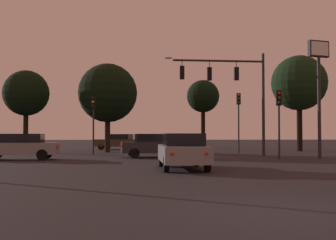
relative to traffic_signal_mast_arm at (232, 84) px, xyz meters
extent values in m
plane|color=black|center=(-3.85, 4.57, -4.94)|extent=(168.00, 168.00, 0.00)
cylinder|color=#232326|center=(2.18, 0.03, -1.42)|extent=(0.20, 0.20, 7.04)
cylinder|color=#232326|center=(-0.94, -0.03, 1.54)|extent=(6.24, 0.26, 0.14)
ellipsoid|color=#F4EACC|center=(-4.35, -0.10, 1.69)|extent=(0.56, 0.28, 0.16)
cylinder|color=#232326|center=(0.31, 0.00, 1.33)|extent=(0.05, 0.05, 0.41)
cube|color=black|center=(0.31, 0.00, 0.68)|extent=(0.30, 0.25, 0.90)
sphere|color=#4C0A0A|center=(0.31, 0.14, 0.96)|extent=(0.18, 0.18, 0.18)
sphere|color=#56380C|center=(0.31, 0.14, 0.68)|extent=(0.18, 0.18, 0.18)
sphere|color=#1EE04C|center=(0.31, 0.14, 0.40)|extent=(0.18, 0.18, 0.18)
cylinder|color=#232326|center=(-1.56, -0.04, 1.31)|extent=(0.05, 0.05, 0.45)
cube|color=black|center=(-1.56, -0.04, 0.64)|extent=(0.30, 0.25, 0.90)
sphere|color=#4C0A0A|center=(-1.56, 0.10, 0.92)|extent=(0.18, 0.18, 0.18)
sphere|color=#56380C|center=(-1.56, 0.10, 0.64)|extent=(0.18, 0.18, 0.18)
sphere|color=#1EE04C|center=(-1.56, 0.10, 0.36)|extent=(0.18, 0.18, 0.18)
cylinder|color=#232326|center=(-3.43, -0.08, 1.34)|extent=(0.05, 0.05, 0.39)
cube|color=black|center=(-3.43, -0.08, 0.70)|extent=(0.30, 0.25, 0.90)
sphere|color=#4C0A0A|center=(-3.43, 0.06, 0.98)|extent=(0.18, 0.18, 0.18)
sphere|color=#56380C|center=(-3.43, 0.06, 0.70)|extent=(0.18, 0.18, 0.18)
sphere|color=#1EE04C|center=(-3.43, 0.06, 0.42)|extent=(0.18, 0.18, 0.18)
cylinder|color=#232326|center=(2.01, -3.51, -3.34)|extent=(0.12, 0.12, 3.20)
cube|color=black|center=(2.01, -3.51, -1.29)|extent=(0.33, 0.28, 0.90)
sphere|color=red|center=(1.99, -3.65, -1.01)|extent=(0.18, 0.18, 0.18)
sphere|color=#56380C|center=(1.99, -3.65, -1.29)|extent=(0.18, 0.18, 0.18)
sphere|color=#0C4219|center=(1.99, -3.65, -1.57)|extent=(0.18, 0.18, 0.18)
cylinder|color=#232326|center=(-9.56, 2.35, -3.26)|extent=(0.12, 0.12, 3.36)
cube|color=black|center=(-9.56, 2.35, -1.13)|extent=(0.35, 0.31, 0.90)
sphere|color=#4C0A0A|center=(-9.59, 2.22, -0.85)|extent=(0.18, 0.18, 0.18)
sphere|color=#F9A319|center=(-9.59, 2.22, -1.13)|extent=(0.18, 0.18, 0.18)
sphere|color=#0C4219|center=(-9.59, 2.22, -1.41)|extent=(0.18, 0.18, 0.18)
cylinder|color=#232326|center=(1.66, 4.80, -3.01)|extent=(0.12, 0.12, 3.87)
cube|color=black|center=(1.66, 4.80, -0.62)|extent=(0.32, 0.26, 0.90)
sphere|color=red|center=(1.67, 4.66, -0.34)|extent=(0.18, 0.18, 0.18)
sphere|color=#56380C|center=(1.67, 4.66, -0.62)|extent=(0.18, 0.18, 0.18)
sphere|color=#0C4219|center=(1.67, 4.66, -0.90)|extent=(0.18, 0.18, 0.18)
cube|color=gray|center=(-4.53, -9.93, -4.28)|extent=(1.86, 4.44, 0.68)
cube|color=black|center=(-4.53, -10.08, -3.68)|extent=(1.59, 2.40, 0.52)
cylinder|color=black|center=(-5.35, -8.48, -4.62)|extent=(0.20, 0.64, 0.64)
cylinder|color=black|center=(-3.72, -8.47, -4.62)|extent=(0.20, 0.64, 0.64)
cylinder|color=black|center=(-5.34, -11.40, -4.62)|extent=(0.20, 0.64, 0.64)
cylinder|color=black|center=(-3.70, -11.39, -4.62)|extent=(0.20, 0.64, 0.64)
sphere|color=red|center=(-5.16, -12.16, -4.18)|extent=(0.14, 0.14, 0.14)
sphere|color=red|center=(-3.87, -12.16, -4.18)|extent=(0.14, 0.14, 0.14)
cube|color=#232328|center=(-5.20, -1.16, -4.28)|extent=(4.57, 2.08, 0.68)
cube|color=black|center=(-5.35, -1.17, -3.68)|extent=(2.52, 1.67, 0.52)
cylinder|color=black|center=(-3.81, -0.28, -4.62)|extent=(0.65, 0.25, 0.64)
cylinder|color=black|center=(-3.68, -1.79, -4.62)|extent=(0.65, 0.25, 0.64)
cylinder|color=black|center=(-6.73, -0.53, -4.62)|extent=(0.65, 0.25, 0.64)
cylinder|color=black|center=(-6.60, -2.04, -4.62)|extent=(0.65, 0.25, 0.64)
sphere|color=red|center=(-7.48, -0.75, -4.18)|extent=(0.14, 0.14, 0.14)
sphere|color=red|center=(-7.38, -1.94, -4.18)|extent=(0.14, 0.14, 0.14)
cube|color=gray|center=(-13.33, -2.81, -4.28)|extent=(4.50, 1.93, 0.68)
cube|color=black|center=(-13.18, -2.81, -3.68)|extent=(2.45, 1.60, 0.52)
cylinder|color=black|center=(-11.84, -3.52, -4.62)|extent=(0.65, 0.23, 0.64)
cylinder|color=black|center=(-11.90, -1.98, -4.62)|extent=(0.65, 0.23, 0.64)
sphere|color=red|center=(-11.08, -3.32, -4.18)|extent=(0.14, 0.14, 0.14)
sphere|color=red|center=(-11.13, -2.11, -4.18)|extent=(0.14, 0.14, 0.14)
cube|color=#0F1947|center=(-3.25, 5.27, -4.28)|extent=(3.76, 4.57, 0.68)
cube|color=black|center=(-3.17, 5.14, -3.68)|extent=(2.50, 2.76, 0.52)
cylinder|color=black|center=(-4.65, 6.06, -4.62)|extent=(0.51, 0.65, 0.64)
cylinder|color=black|center=(-3.36, 6.88, -4.62)|extent=(0.51, 0.65, 0.64)
cylinder|color=black|center=(-3.14, 3.66, -4.62)|extent=(0.51, 0.65, 0.64)
cylinder|color=black|center=(-1.84, 4.47, -4.62)|extent=(0.51, 0.65, 0.64)
sphere|color=red|center=(-2.60, 3.12, -4.18)|extent=(0.14, 0.14, 0.14)
sphere|color=red|center=(-1.58, 3.76, -4.18)|extent=(0.14, 0.14, 0.14)
cube|color=#473828|center=(-8.25, 12.95, -4.28)|extent=(4.67, 3.11, 0.68)
cube|color=black|center=(-8.11, 12.90, -3.68)|extent=(2.71, 2.24, 0.52)
cylinder|color=black|center=(-9.86, 12.62, -4.62)|extent=(0.67, 0.39, 0.64)
cylinder|color=black|center=(-9.34, 14.17, -4.62)|extent=(0.67, 0.39, 0.64)
cylinder|color=black|center=(-7.17, 11.72, -4.62)|extent=(0.67, 0.39, 0.64)
cylinder|color=black|center=(-6.65, 13.27, -4.62)|extent=(0.67, 0.39, 0.64)
sphere|color=red|center=(-6.41, 11.65, -4.18)|extent=(0.14, 0.14, 0.14)
sphere|color=red|center=(-6.00, 12.87, -4.18)|extent=(0.14, 0.14, 0.14)
cylinder|color=#232326|center=(4.60, -3.30, -1.84)|extent=(0.20, 0.20, 6.21)
cube|color=black|center=(4.60, -3.30, 1.76)|extent=(1.42, 0.58, 1.00)
cube|color=white|center=(4.63, -3.43, 1.76)|extent=(1.20, 0.32, 0.84)
cylinder|color=black|center=(-8.86, 6.88, -3.34)|extent=(0.44, 0.44, 3.21)
sphere|color=black|center=(-8.86, 6.88, -0.02)|extent=(4.89, 4.89, 4.89)
cylinder|color=black|center=(-15.49, 6.92, -3.16)|extent=(0.40, 0.40, 3.56)
sphere|color=black|center=(-15.49, 6.92, -0.07)|extent=(3.73, 3.73, 3.73)
cylinder|color=black|center=(0.80, 16.96, -2.74)|extent=(0.45, 0.45, 4.42)
sphere|color=black|center=(0.80, 16.96, 0.72)|extent=(3.55, 3.55, 3.55)
cylinder|color=black|center=(8.07, 8.25, -2.76)|extent=(0.48, 0.48, 4.37)
sphere|color=black|center=(8.07, 8.25, 1.16)|extent=(4.93, 4.93, 4.93)
camera|label=1|loc=(-6.52, -27.48, -3.47)|focal=44.06mm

